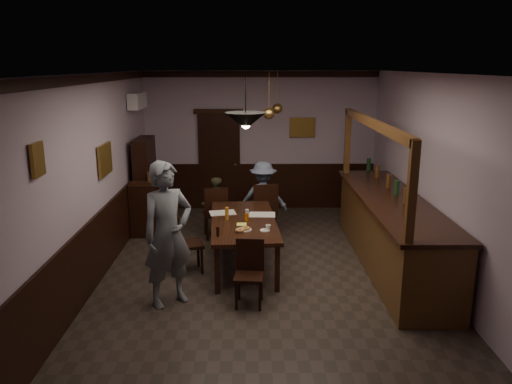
{
  "coord_description": "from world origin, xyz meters",
  "views": [
    {
      "loc": [
        -0.22,
        -6.78,
        3.12
      ],
      "look_at": [
        -0.13,
        0.9,
        1.15
      ],
      "focal_mm": 35.0,
      "sensor_mm": 36.0,
      "label": 1
    }
  ],
  "objects_px": {
    "chair_far_left": "(216,210)",
    "person_seated_left": "(215,206)",
    "soda_can": "(247,217)",
    "pendant_brass_mid": "(269,114)",
    "person_seated_right": "(263,198)",
    "coffee_cup": "(268,227)",
    "chair_far_right": "(265,208)",
    "pendant_iron": "(246,121)",
    "dining_table": "(243,224)",
    "sideboard": "(148,192)",
    "bar_counter": "(391,230)",
    "chair_near": "(250,269)",
    "person_standing": "(168,234)",
    "pendant_brass_far": "(277,109)",
    "chair_side": "(184,240)"
  },
  "relations": [
    {
      "from": "person_standing",
      "to": "bar_counter",
      "type": "xyz_separation_m",
      "value": [
        3.29,
        1.27,
        -0.38
      ]
    },
    {
      "from": "pendant_brass_far",
      "to": "chair_far_right",
      "type": "bearing_deg",
      "value": -106.51
    },
    {
      "from": "person_seated_right",
      "to": "pendant_iron",
      "type": "xyz_separation_m",
      "value": [
        -0.3,
        -2.37,
        1.7
      ]
    },
    {
      "from": "chair_near",
      "to": "person_seated_left",
      "type": "xyz_separation_m",
      "value": [
        -0.64,
        2.84,
        0.07
      ]
    },
    {
      "from": "soda_can",
      "to": "sideboard",
      "type": "bearing_deg",
      "value": 134.19
    },
    {
      "from": "chair_far_right",
      "to": "person_standing",
      "type": "relative_size",
      "value": 0.53
    },
    {
      "from": "chair_far_left",
      "to": "person_seated_left",
      "type": "height_order",
      "value": "person_seated_left"
    },
    {
      "from": "dining_table",
      "to": "chair_near",
      "type": "xyz_separation_m",
      "value": [
        0.1,
        -1.33,
        -0.21
      ]
    },
    {
      "from": "chair_near",
      "to": "pendant_brass_far",
      "type": "bearing_deg",
      "value": 86.36
    },
    {
      "from": "sideboard",
      "to": "pendant_brass_mid",
      "type": "relative_size",
      "value": 2.19
    },
    {
      "from": "coffee_cup",
      "to": "pendant_iron",
      "type": "height_order",
      "value": "pendant_iron"
    },
    {
      "from": "coffee_cup",
      "to": "sideboard",
      "type": "height_order",
      "value": "sideboard"
    },
    {
      "from": "pendant_brass_mid",
      "to": "bar_counter",
      "type": "bearing_deg",
      "value": -32.52
    },
    {
      "from": "chair_near",
      "to": "person_seated_left",
      "type": "distance_m",
      "value": 2.92
    },
    {
      "from": "chair_far_right",
      "to": "pendant_iron",
      "type": "xyz_separation_m",
      "value": [
        -0.32,
        -2.09,
        1.82
      ]
    },
    {
      "from": "chair_side",
      "to": "chair_far_right",
      "type": "bearing_deg",
      "value": -54.96
    },
    {
      "from": "chair_far_right",
      "to": "person_seated_right",
      "type": "xyz_separation_m",
      "value": [
        -0.02,
        0.28,
        0.12
      ]
    },
    {
      "from": "soda_can",
      "to": "coffee_cup",
      "type": "bearing_deg",
      "value": -54.83
    },
    {
      "from": "dining_table",
      "to": "sideboard",
      "type": "relative_size",
      "value": 1.28
    },
    {
      "from": "soda_can",
      "to": "pendant_brass_mid",
      "type": "height_order",
      "value": "pendant_brass_mid"
    },
    {
      "from": "dining_table",
      "to": "pendant_brass_mid",
      "type": "relative_size",
      "value": 2.79
    },
    {
      "from": "chair_near",
      "to": "coffee_cup",
      "type": "distance_m",
      "value": 0.91
    },
    {
      "from": "coffee_cup",
      "to": "sideboard",
      "type": "xyz_separation_m",
      "value": [
        -2.25,
        2.44,
        -0.09
      ]
    },
    {
      "from": "chair_side",
      "to": "coffee_cup",
      "type": "distance_m",
      "value": 1.33
    },
    {
      "from": "coffee_cup",
      "to": "chair_far_left",
      "type": "bearing_deg",
      "value": 113.17
    },
    {
      "from": "pendant_iron",
      "to": "person_seated_left",
      "type": "bearing_deg",
      "value": 104.51
    },
    {
      "from": "dining_table",
      "to": "soda_can",
      "type": "bearing_deg",
      "value": -53.55
    },
    {
      "from": "pendant_iron",
      "to": "person_standing",
      "type": "bearing_deg",
      "value": -153.13
    },
    {
      "from": "person_seated_right",
      "to": "coffee_cup",
      "type": "height_order",
      "value": "person_seated_right"
    },
    {
      "from": "chair_far_left",
      "to": "person_seated_left",
      "type": "distance_m",
      "value": 0.28
    },
    {
      "from": "person_standing",
      "to": "person_seated_right",
      "type": "relative_size",
      "value": 1.41
    },
    {
      "from": "dining_table",
      "to": "chair_far_right",
      "type": "distance_m",
      "value": 1.35
    },
    {
      "from": "bar_counter",
      "to": "pendant_iron",
      "type": "height_order",
      "value": "pendant_iron"
    },
    {
      "from": "chair_far_right",
      "to": "person_standing",
      "type": "distance_m",
      "value": 2.96
    },
    {
      "from": "chair_near",
      "to": "person_seated_left",
      "type": "bearing_deg",
      "value": 107.87
    },
    {
      "from": "chair_near",
      "to": "person_seated_right",
      "type": "bearing_deg",
      "value": 90.1
    },
    {
      "from": "dining_table",
      "to": "chair_far_right",
      "type": "xyz_separation_m",
      "value": [
        0.37,
        1.29,
        -0.12
      ]
    },
    {
      "from": "person_standing",
      "to": "sideboard",
      "type": "xyz_separation_m",
      "value": [
        -0.91,
        3.23,
        -0.26
      ]
    },
    {
      "from": "coffee_cup",
      "to": "pendant_brass_mid",
      "type": "xyz_separation_m",
      "value": [
        0.06,
        1.68,
        1.5
      ]
    },
    {
      "from": "chair_far_right",
      "to": "chair_near",
      "type": "relative_size",
      "value": 1.18
    },
    {
      "from": "chair_far_left",
      "to": "soda_can",
      "type": "xyz_separation_m",
      "value": [
        0.57,
        -1.31,
        0.27
      ]
    },
    {
      "from": "bar_counter",
      "to": "coffee_cup",
      "type": "bearing_deg",
      "value": -166.3
    },
    {
      "from": "pendant_iron",
      "to": "chair_far_right",
      "type": "bearing_deg",
      "value": 81.23
    },
    {
      "from": "sideboard",
      "to": "pendant_brass_far",
      "type": "xyz_separation_m",
      "value": [
        2.51,
        0.25,
        1.59
      ]
    },
    {
      "from": "soda_can",
      "to": "pendant_brass_mid",
      "type": "xyz_separation_m",
      "value": [
        0.38,
        1.23,
        1.49
      ]
    },
    {
      "from": "pendant_brass_mid",
      "to": "pendant_brass_far",
      "type": "relative_size",
      "value": 1.0
    },
    {
      "from": "dining_table",
      "to": "chair_near",
      "type": "bearing_deg",
      "value": -85.85
    },
    {
      "from": "chair_far_left",
      "to": "pendant_brass_mid",
      "type": "xyz_separation_m",
      "value": [
        0.95,
        -0.08,
        1.76
      ]
    },
    {
      "from": "soda_can",
      "to": "pendant_brass_far",
      "type": "distance_m",
      "value": 2.75
    },
    {
      "from": "soda_can",
      "to": "pendant_brass_mid",
      "type": "bearing_deg",
      "value": 72.66
    }
  ]
}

